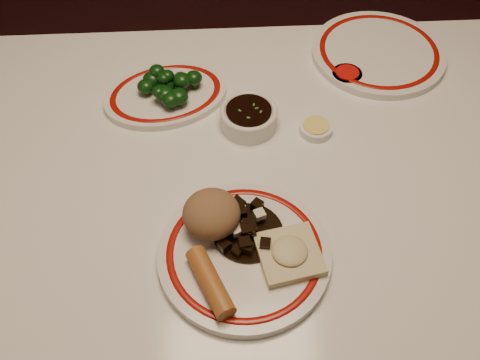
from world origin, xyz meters
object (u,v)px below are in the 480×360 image
dining_table (248,207)px  stirfry_heap (246,229)px  rice_mound (211,214)px  spring_roll (210,282)px  broccoli_pile (168,86)px  main_plate (244,254)px  fried_wonton (289,253)px  soy_bowl (249,118)px  broccoli_plate (166,95)px

dining_table → stirfry_heap: size_ratio=10.18×
dining_table → rice_mound: bearing=-120.8°
spring_roll → broccoli_pile: size_ratio=0.89×
main_plate → broccoli_pile: 0.40m
fried_wonton → soy_bowl: size_ratio=1.02×
dining_table → soy_bowl: soy_bowl is taller
rice_mound → fried_wonton: rice_mound is taller
dining_table → broccoli_plate: size_ratio=4.08×
rice_mound → soy_bowl: 0.26m
dining_table → spring_roll: (-0.07, -0.22, 0.13)m
dining_table → main_plate: main_plate is taller
main_plate → fried_wonton: bearing=-11.5°
stirfry_heap → broccoli_pile: 0.37m
dining_table → broccoli_plate: 0.29m
fried_wonton → stirfry_heap: (-0.07, 0.05, 0.00)m
rice_mound → dining_table: bearing=59.2°
broccoli_plate → broccoli_pile: bearing=-39.6°
rice_mound → stirfry_heap: (0.05, -0.02, -0.02)m
spring_roll → fried_wonton: bearing=-3.1°
dining_table → rice_mound: (-0.07, -0.11, 0.14)m
dining_table → broccoli_pile: size_ratio=9.14×
broccoli_plate → broccoli_pile: 0.03m
spring_roll → broccoli_pile: (-0.07, 0.44, 0.00)m
dining_table → soy_bowl: 0.17m
main_plate → stirfry_heap: 0.04m
broccoli_plate → broccoli_pile: size_ratio=2.24×
main_plate → broccoli_plate: bearing=109.7°
dining_table → main_plate: 0.19m
dining_table → fried_wonton: fried_wonton is taller
fried_wonton → main_plate: bearing=168.5°
spring_roll → fried_wonton: (0.12, 0.05, -0.01)m
main_plate → spring_roll: (-0.05, -0.06, 0.02)m
rice_mound → fried_wonton: 0.14m
soy_bowl → rice_mound: bearing=-107.4°
broccoli_pile → main_plate: bearing=-71.1°
broccoli_plate → soy_bowl: bearing=-28.0°
dining_table → broccoli_pile: 0.29m
fried_wonton → broccoli_plate: fried_wonton is taller
dining_table → fried_wonton: size_ratio=10.75×
rice_mound → fried_wonton: bearing=-28.8°
soy_bowl → broccoli_pile: bearing=152.7°
stirfry_heap → broccoli_plate: (-0.14, 0.35, -0.02)m
main_plate → soy_bowl: bearing=84.8°
broccoli_plate → fried_wonton: bearing=-62.5°
rice_mound → stirfry_heap: bearing=-17.1°
main_plate → broccoli_plate: size_ratio=1.14×
fried_wonton → spring_roll: bearing=-159.9°
spring_roll → broccoli_pile: broccoli_pile is taller
broccoli_pile → soy_bowl: size_ratio=1.20×
spring_roll → stirfry_heap: spring_roll is taller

